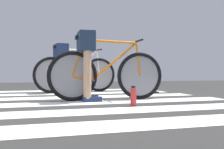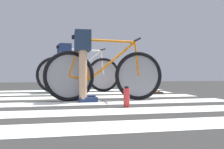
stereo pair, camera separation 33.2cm
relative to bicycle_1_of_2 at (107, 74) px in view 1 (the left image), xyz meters
name	(u,v)px [view 1 (the left image)]	position (x,y,z in m)	size (l,w,h in m)	color
ground	(42,104)	(-0.92, -0.06, -0.40)	(18.00, 14.00, 0.02)	#292928
crosswalk_markings	(41,101)	(-0.93, 0.15, -0.38)	(5.43, 4.25, 0.00)	beige
bicycle_1_of_2	(107,74)	(0.00, 0.00, 0.00)	(1.74, 0.52, 0.93)	black
cyclist_1_of_2	(86,56)	(-0.31, 0.01, 0.26)	(0.32, 0.41, 0.99)	tan
bicycle_2_of_2	(76,74)	(-0.24, 1.58, 0.00)	(1.72, 0.54, 0.93)	black
cyclist_2_of_2	(61,61)	(-0.55, 1.53, 0.24)	(0.37, 0.44, 0.97)	#A87A5B
water_bottle	(133,97)	(0.15, -0.71, -0.27)	(0.07, 0.07, 0.25)	red
traffic_cone	(143,80)	(1.09, 1.23, -0.13)	(0.47, 0.47, 0.54)	black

